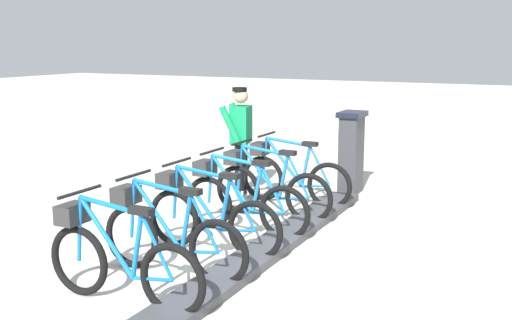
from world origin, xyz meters
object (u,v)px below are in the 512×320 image
bike_docked_0 (291,175)px  worker_near_rack (240,137)px  payment_kiosk (351,151)px  bike_docked_1 (267,186)px  bike_docked_2 (240,199)px  bike_docked_4 (167,235)px  bike_docked_5 (117,259)px  bike_docked_3 (207,215)px

bike_docked_0 → worker_near_rack: size_ratio=1.04×
payment_kiosk → bike_docked_1: 1.92m
bike_docked_0 → bike_docked_2: size_ratio=1.00×
payment_kiosk → bike_docked_4: payment_kiosk is taller
payment_kiosk → bike_docked_5: 4.98m
worker_near_rack → bike_docked_0: bearing=171.6°
bike_docked_1 → bike_docked_2: size_ratio=1.00×
payment_kiosk → bike_docked_3: bearing=80.4°
bike_docked_0 → bike_docked_5: bearing=90.0°
bike_docked_0 → bike_docked_3: same height
bike_docked_3 → bike_docked_4: (0.00, 0.78, 0.00)m
worker_near_rack → bike_docked_5: bearing=102.5°
bike_docked_0 → bike_docked_3: 2.34m
bike_docked_4 → payment_kiosk: bearing=-97.8°
bike_docked_2 → bike_docked_5: size_ratio=1.00×
bike_docked_2 → worker_near_rack: worker_near_rack is taller
payment_kiosk → bike_docked_4: bearing=82.2°
bike_docked_3 → bike_docked_5: (0.00, 1.56, 0.00)m
payment_kiosk → bike_docked_2: bearing=77.6°
bike_docked_2 → bike_docked_3: 0.78m
worker_near_rack → payment_kiosk: bearing=-148.4°
bike_docked_1 → bike_docked_2: (0.00, 0.78, 0.00)m
bike_docked_4 → worker_near_rack: size_ratio=1.04×
bike_docked_1 → bike_docked_2: same height
bike_docked_5 → worker_near_rack: bearing=-77.5°
bike_docked_3 → worker_near_rack: bearing=-70.2°
payment_kiosk → bike_docked_2: size_ratio=0.74×
bike_docked_4 → bike_docked_1: bearing=-90.0°
bike_docked_2 → bike_docked_5: same height
bike_docked_0 → worker_near_rack: bearing=-8.4°
bike_docked_2 → worker_near_rack: (0.89, -1.69, 0.48)m
bike_docked_0 → bike_docked_4: same height
bike_docked_4 → bike_docked_0: bearing=-90.0°
bike_docked_3 → bike_docked_1: bearing=-90.0°
bike_docked_4 → bike_docked_5: bearing=90.0°
bike_docked_0 → bike_docked_5: (0.00, 3.91, 0.00)m
payment_kiosk → bike_docked_3: (0.57, 3.38, -0.24)m
bike_docked_1 → bike_docked_3: size_ratio=1.00×
bike_docked_1 → payment_kiosk: bearing=-107.5°
payment_kiosk → bike_docked_1: size_ratio=0.74×
bike_docked_4 → worker_near_rack: 3.41m
bike_docked_1 → worker_near_rack: bearing=-45.7°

